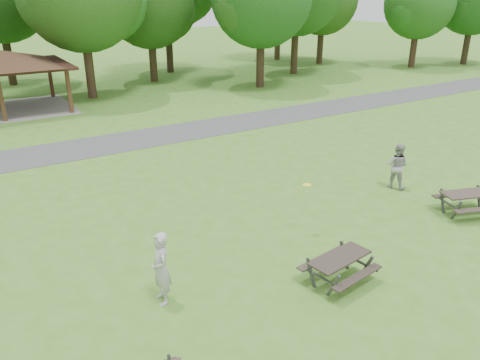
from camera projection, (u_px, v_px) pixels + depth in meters
The scene contains 10 objects.
ground at pixel (290, 286), 11.88m from camera, with size 160.00×160.00×0.00m, color #407722.
asphalt_path at pixel (115, 143), 22.88m from camera, with size 120.00×3.20×0.02m, color #444446.
tree_row_f at pixel (150, 5), 36.05m from camera, with size 7.35×7.00×9.55m.
tree_row_i at pixel (323, 1), 45.21m from camera, with size 7.14×6.80×9.52m.
tree_row_j at pixel (419, 6), 43.17m from camera, with size 6.72×6.40×8.96m.
picnic_table_middle at pixel (340, 263), 11.86m from camera, with size 1.90×1.61×0.75m.
picnic_table_far at pixel (469, 198), 15.48m from camera, with size 2.21×1.99×0.79m.
frisbee_in_flight at pixel (307, 185), 13.95m from camera, with size 0.26×0.26×0.02m.
frisbee_thrower at pixel (161, 269), 10.96m from camera, with size 0.67×0.44×1.83m, color #AEAFB1.
frisbee_catcher at pixel (397, 166), 17.46m from camera, with size 0.84×0.66×1.73m, color #9F9FA2.
Camera 1 is at (-6.35, -7.81, 6.99)m, focal length 35.00 mm.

